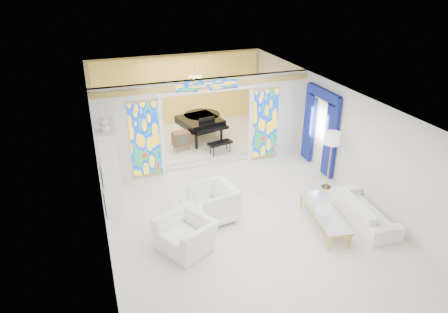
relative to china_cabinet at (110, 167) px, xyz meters
name	(u,v)px	position (x,y,z in m)	size (l,w,h in m)	color
floor	(228,195)	(3.22, -0.60, -1.17)	(12.00, 12.00, 0.00)	silver
ceiling	(228,97)	(3.22, -0.60, 1.83)	(7.00, 12.00, 0.02)	white
wall_back	(178,91)	(3.22, 5.40, 0.33)	(7.00, 0.02, 3.00)	silver
wall_front	(361,303)	(3.22, -6.60, 0.33)	(7.00, 0.02, 3.00)	silver
wall_left	(99,167)	(-0.28, -0.60, 0.33)	(0.02, 12.00, 3.00)	silver
wall_right	(335,133)	(6.72, -0.60, 0.33)	(0.02, 12.00, 3.00)	silver
partition_wall	(207,120)	(3.22, 1.40, 0.48)	(7.00, 0.22, 3.00)	silver
stained_glass_left	(145,140)	(1.19, 1.29, 0.13)	(0.90, 0.04, 2.40)	gold
stained_glass_right	(265,124)	(5.25, 1.29, 0.13)	(0.90, 0.04, 2.40)	gold
stained_glass_transom	(207,85)	(3.22, 1.29, 1.65)	(2.00, 0.04, 0.34)	gold
alcove_platform	(192,140)	(3.22, 3.50, -1.08)	(6.80, 3.80, 0.18)	silver
gold_curtain_back	(179,92)	(3.22, 5.28, 0.33)	(6.70, 0.10, 2.90)	gold
chandelier	(195,77)	(3.42, 3.40, 1.38)	(0.48, 0.48, 0.30)	gold
blue_drapes	(320,123)	(6.62, 0.10, 0.41)	(0.14, 1.85, 2.65)	navy
china_cabinet	(110,167)	(0.00, 0.00, 0.00)	(0.56, 1.46, 2.72)	white
armchair_left	(186,234)	(1.44, -2.59, -0.77)	(1.24, 1.09, 0.81)	silver
armchair_right	(213,203)	(2.44, -1.65, -0.68)	(1.05, 1.09, 0.99)	white
sofa	(365,210)	(6.17, -3.04, -0.85)	(2.20, 0.86, 0.64)	white
side_table	(183,213)	(1.59, -1.76, -0.73)	(0.56, 0.56, 0.67)	white
vase	(183,202)	(1.59, -1.76, -0.39)	(0.20, 0.20, 0.21)	white
coffee_table	(325,212)	(5.03, -2.91, -0.75)	(0.98, 2.14, 0.46)	silver
floor_lamp	(332,141)	(6.21, -1.20, 0.38)	(0.46, 0.46, 1.82)	gold
grand_piano	(202,121)	(3.61, 3.37, -0.28)	(1.87, 2.86, 1.05)	black
tv_console	(181,139)	(2.60, 2.57, -0.55)	(0.64, 0.49, 0.68)	brown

